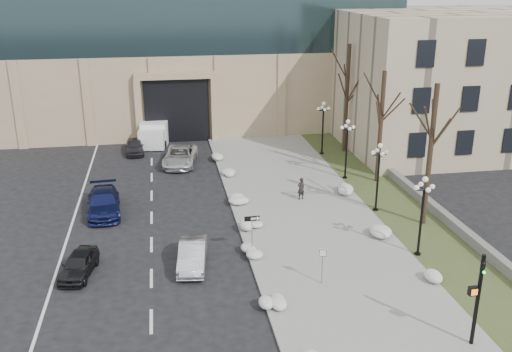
% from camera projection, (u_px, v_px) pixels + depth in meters
% --- Properties ---
extents(ground, '(160.00, 160.00, 0.00)m').
position_uv_depth(ground, '(300.00, 333.00, 25.23)').
color(ground, black).
rests_on(ground, ground).
extents(sidewalk, '(9.00, 40.00, 0.12)m').
position_uv_depth(sidewalk, '(300.00, 207.00, 38.78)').
color(sidewalk, gray).
rests_on(sidewalk, ground).
extents(curb, '(0.30, 40.00, 0.14)m').
position_uv_depth(curb, '(235.00, 211.00, 38.06)').
color(curb, gray).
rests_on(curb, ground).
extents(grass_strip, '(4.00, 40.00, 0.10)m').
position_uv_depth(grass_strip, '(391.00, 201.00, 39.83)').
color(grass_strip, '#3B4A25').
rests_on(grass_strip, ground).
extents(stone_wall, '(0.50, 30.00, 0.70)m').
position_uv_depth(stone_wall, '(406.00, 185.00, 41.91)').
color(stone_wall, slate).
rests_on(stone_wall, ground).
extents(classical_building, '(22.00, 18.12, 12.00)m').
position_uv_depth(classical_building, '(460.00, 78.00, 52.76)').
color(classical_building, tan).
rests_on(classical_building, ground).
extents(car_a, '(2.10, 3.81, 1.23)m').
position_uv_depth(car_a, '(79.00, 264.00, 29.93)').
color(car_a, black).
rests_on(car_a, ground).
extents(car_b, '(1.92, 4.23, 1.35)m').
position_uv_depth(car_b, '(192.00, 255.00, 30.81)').
color(car_b, '#B2B5BA').
rests_on(car_b, ground).
extents(car_c, '(2.47, 5.30, 1.50)m').
position_uv_depth(car_c, '(104.00, 203.00, 37.69)').
color(car_c, '#161D50').
rests_on(car_c, ground).
extents(car_d, '(3.38, 5.73, 1.50)m').
position_uv_depth(car_d, '(180.00, 156.00, 47.40)').
color(car_d, silver).
rests_on(car_d, ground).
extents(car_e, '(1.70, 3.90, 1.31)m').
position_uv_depth(car_e, '(135.00, 146.00, 50.49)').
color(car_e, '#2E2E33').
rests_on(car_e, ground).
extents(pedestrian, '(0.68, 0.56, 1.58)m').
position_uv_depth(pedestrian, '(301.00, 188.00, 39.72)').
color(pedestrian, black).
rests_on(pedestrian, sidewalk).
extents(box_truck, '(3.28, 7.04, 2.15)m').
position_uv_depth(box_truck, '(156.00, 131.00, 53.94)').
color(box_truck, white).
rests_on(box_truck, ground).
extents(one_way_sign, '(0.89, 0.24, 2.40)m').
position_uv_depth(one_way_sign, '(255.00, 223.00, 31.57)').
color(one_way_sign, slate).
rests_on(one_way_sign, ground).
extents(keep_sign, '(0.43, 0.15, 2.05)m').
position_uv_depth(keep_sign, '(323.00, 259.00, 28.62)').
color(keep_sign, slate).
rests_on(keep_sign, ground).
extents(traffic_signal, '(0.73, 0.98, 4.33)m').
position_uv_depth(traffic_signal, '(476.00, 302.00, 23.63)').
color(traffic_signal, black).
rests_on(traffic_signal, ground).
extents(snow_clump_b, '(1.10, 1.60, 0.36)m').
position_uv_depth(snow_clump_b, '(274.00, 304.00, 26.92)').
color(snow_clump_b, white).
rests_on(snow_clump_b, sidewalk).
extents(snow_clump_c, '(1.10, 1.60, 0.36)m').
position_uv_depth(snow_clump_c, '(254.00, 251.00, 32.04)').
color(snow_clump_c, white).
rests_on(snow_clump_c, sidewalk).
extents(snow_clump_d, '(1.10, 1.60, 0.36)m').
position_uv_depth(snow_clump_d, '(252.00, 226.00, 35.24)').
color(snow_clump_d, white).
rests_on(snow_clump_d, sidewalk).
extents(snow_clump_e, '(1.10, 1.60, 0.36)m').
position_uv_depth(snow_clump_e, '(237.00, 200.00, 39.38)').
color(snow_clump_e, white).
rests_on(snow_clump_e, sidewalk).
extents(snow_clump_f, '(1.10, 1.60, 0.36)m').
position_uv_depth(snow_clump_f, '(226.00, 174.00, 44.45)').
color(snow_clump_f, white).
rests_on(snow_clump_f, sidewalk).
extents(snow_clump_g, '(1.10, 1.60, 0.36)m').
position_uv_depth(snow_clump_g, '(219.00, 157.00, 48.65)').
color(snow_clump_g, white).
rests_on(snow_clump_g, sidewalk).
extents(snow_clump_h, '(1.10, 1.60, 0.36)m').
position_uv_depth(snow_clump_h, '(430.00, 275.00, 29.45)').
color(snow_clump_h, white).
rests_on(snow_clump_h, sidewalk).
extents(snow_clump_i, '(1.10, 1.60, 0.36)m').
position_uv_depth(snow_clump_i, '(385.00, 232.00, 34.41)').
color(snow_clump_i, white).
rests_on(snow_clump_i, sidewalk).
extents(snow_clump_j, '(1.10, 1.60, 0.36)m').
position_uv_depth(snow_clump_j, '(351.00, 192.00, 40.85)').
color(snow_clump_j, white).
rests_on(snow_clump_j, sidewalk).
extents(lamppost_a, '(1.18, 1.18, 4.76)m').
position_uv_depth(lamppost_a, '(423.00, 206.00, 31.11)').
color(lamppost_a, black).
rests_on(lamppost_a, ground).
extents(lamppost_b, '(1.18, 1.18, 4.76)m').
position_uv_depth(lamppost_b, '(379.00, 168.00, 37.15)').
color(lamppost_b, black).
rests_on(lamppost_b, ground).
extents(lamppost_c, '(1.18, 1.18, 4.76)m').
position_uv_depth(lamppost_c, '(347.00, 141.00, 43.20)').
color(lamppost_c, black).
rests_on(lamppost_c, ground).
extents(lamppost_d, '(1.18, 1.18, 4.76)m').
position_uv_depth(lamppost_d, '(323.00, 121.00, 49.24)').
color(lamppost_d, black).
rests_on(lamppost_d, ground).
extents(tree_near, '(3.20, 3.20, 9.00)m').
position_uv_depth(tree_near, '(432.00, 136.00, 34.27)').
color(tree_near, black).
rests_on(tree_near, ground).
extents(tree_mid, '(3.20, 3.20, 8.50)m').
position_uv_depth(tree_mid, '(382.00, 112.00, 41.81)').
color(tree_mid, black).
rests_on(tree_mid, ground).
extents(tree_far, '(3.20, 3.20, 9.50)m').
position_uv_depth(tree_far, '(348.00, 84.00, 49.03)').
color(tree_far, black).
rests_on(tree_far, ground).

